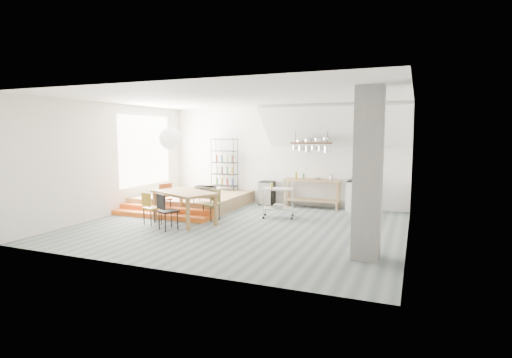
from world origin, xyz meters
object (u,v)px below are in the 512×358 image
at_px(stove, 357,195).
at_px(mini_fridge, 267,193).
at_px(dining_table, 184,195).
at_px(rolling_cart, 278,199).

height_order(stove, mini_fridge, stove).
xyz_separation_m(dining_table, rolling_cart, (2.09, 1.51, -0.21)).
height_order(dining_table, mini_fridge, dining_table).
xyz_separation_m(rolling_cart, mini_fridge, (-1.04, 1.89, -0.15)).
xyz_separation_m(stove, rolling_cart, (-1.90, -1.84, 0.06)).
distance_m(stove, dining_table, 5.22).
height_order(rolling_cart, mini_fridge, rolling_cart).
xyz_separation_m(stove, dining_table, (-3.99, -3.36, 0.27)).
distance_m(dining_table, mini_fridge, 3.58).
bearing_deg(rolling_cart, stove, 30.45).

